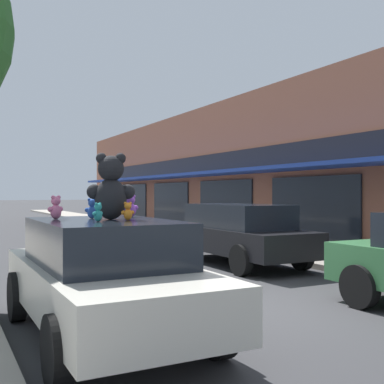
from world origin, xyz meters
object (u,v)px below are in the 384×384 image
Objects in this scene: teddy_bear_purple at (131,206)px; teddy_bear_blue at (92,209)px; teddy_bear_giant at (111,187)px; teddy_bear_orange at (128,211)px; teddy_bear_pink at (56,208)px; teddy_bear_teal at (98,212)px; parked_car_far_center at (238,232)px; plush_art_car at (104,275)px.

teddy_bear_purple reaches higher than teddy_bear_blue.
teddy_bear_giant is 0.42m from teddy_bear_orange.
teddy_bear_pink is 0.48m from teddy_bear_blue.
teddy_bear_pink is at bearing -102.24° from teddy_bear_teal.
parked_car_far_center is at bearing -167.04° from teddy_bear_pink.
parked_car_far_center is (4.99, 4.07, -0.79)m from teddy_bear_blue.
teddy_bear_giant reaches higher than teddy_bear_blue.
teddy_bear_purple reaches higher than teddy_bear_pink.
teddy_bear_blue reaches higher than parked_car_far_center.
teddy_bear_purple is at bearing -107.26° from teddy_bear_orange.
teddy_bear_purple reaches higher than plush_art_car.
teddy_bear_purple is at bearing -138.11° from parked_car_far_center.
teddy_bear_teal is 0.76m from teddy_bear_blue.
teddy_bear_orange is (0.77, -0.69, -0.04)m from teddy_bear_pink.
teddy_bear_blue is at bearing 148.74° from teddy_bear_pink.
teddy_bear_purple is 0.62m from teddy_bear_blue.
teddy_bear_blue is (0.14, 0.75, 0.02)m from teddy_bear_teal.
teddy_bear_blue is at bearing -59.26° from teddy_bear_orange.
parked_car_far_center is at bearing -136.26° from teddy_bear_purple.
plush_art_car is 0.93× the size of parked_car_far_center.
parked_car_far_center is (4.39, 3.94, -0.82)m from teddy_bear_purple.
teddy_bear_orange is at bearing 162.33° from teddy_bear_teal.
teddy_bear_orange reaches higher than teddy_bear_teal.
teddy_bear_purple is at bearing -164.86° from teddy_bear_teal.
parked_car_far_center is at bearing -117.07° from teddy_bear_giant.
teddy_bear_blue is (0.47, -0.07, -0.02)m from teddy_bear_pink.
teddy_bear_orange is at bearing 69.10° from teddy_bear_purple.
teddy_bear_giant is 0.72m from teddy_bear_purple.
plush_art_car is 15.82× the size of teddy_bear_blue.
teddy_bear_blue is at bearing -47.55° from teddy_bear_giant.
teddy_bear_blue is (-0.04, 0.44, 0.84)m from plush_art_car.
plush_art_car is 13.61× the size of teddy_bear_purple.
teddy_bear_teal is (-0.29, -0.38, -0.31)m from teddy_bear_giant.
teddy_bear_pink is (-0.51, 0.50, 0.86)m from plush_art_car.
teddy_bear_teal is 0.84× the size of teddy_bear_blue.
teddy_bear_pink is 0.88m from teddy_bear_teal.
teddy_bear_pink is at bearing -14.38° from teddy_bear_giant.
teddy_bear_teal is 0.05× the size of parked_car_far_center.
plush_art_car is 13.87× the size of teddy_bear_pink.
teddy_bear_orange is 0.68m from teddy_bear_blue.
teddy_bear_orange is (0.26, -0.18, 0.82)m from plush_art_car.
teddy_bear_teal is (-0.74, -0.88, -0.04)m from teddy_bear_purple.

